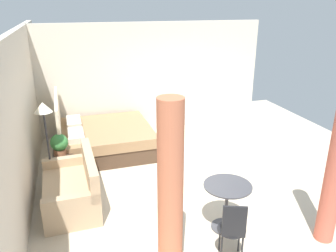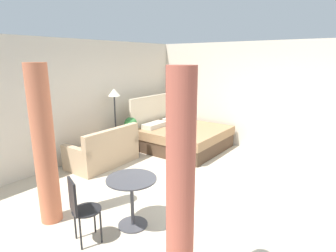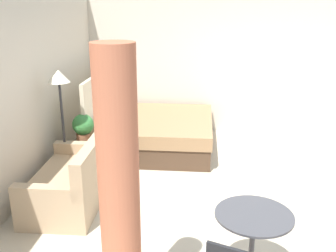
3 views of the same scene
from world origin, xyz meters
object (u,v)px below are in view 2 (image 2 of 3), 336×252
(floor_lamp, at_px, (114,99))
(cafe_chair_near_window, at_px, (80,206))
(bed, at_px, (182,136))
(potted_plant, at_px, (131,125))
(couch, at_px, (104,152))
(nightstand, at_px, (135,141))
(vase, at_px, (137,127))
(balcony_table, at_px, (132,193))

(floor_lamp, bearing_deg, cafe_chair_near_window, -139.58)
(bed, xyz_separation_m, floor_lamp, (-1.34, 1.07, 1.05))
(bed, height_order, potted_plant, bed)
(couch, bearing_deg, floor_lamp, 27.19)
(bed, height_order, nightstand, bed)
(vase, relative_size, balcony_table, 0.32)
(potted_plant, bearing_deg, nightstand, -19.65)
(potted_plant, height_order, cafe_chair_near_window, cafe_chair_near_window)
(bed, distance_m, balcony_table, 3.63)
(bed, bearing_deg, nightstand, 135.96)
(bed, xyz_separation_m, vase, (-0.77, 0.90, 0.27))
(potted_plant, height_order, vase, potted_plant)
(nightstand, bearing_deg, potted_plant, 160.35)
(couch, xyz_separation_m, potted_plant, (1.04, 0.18, 0.41))
(potted_plant, distance_m, balcony_table, 3.30)
(balcony_table, bearing_deg, cafe_chair_near_window, 159.86)
(bed, distance_m, couch, 2.16)
(couch, height_order, vase, couch)
(floor_lamp, height_order, cafe_chair_near_window, floor_lamp)
(potted_plant, xyz_separation_m, cafe_chair_near_window, (-3.00, -2.09, -0.16))
(potted_plant, relative_size, balcony_table, 0.57)
(vase, height_order, cafe_chair_near_window, cafe_chair_near_window)
(nightstand, relative_size, floor_lamp, 0.29)
(nightstand, relative_size, balcony_table, 0.65)
(cafe_chair_near_window, bearing_deg, nightstand, 33.46)
(nightstand, bearing_deg, bed, -44.04)
(bed, distance_m, cafe_chair_near_window, 4.18)
(couch, bearing_deg, vase, 8.13)
(nightstand, xyz_separation_m, vase, (0.12, 0.03, 0.35))
(floor_lamp, relative_size, cafe_chair_near_window, 1.80)
(nightstand, bearing_deg, balcony_table, -136.62)
(nightstand, bearing_deg, cafe_chair_near_window, -146.54)
(floor_lamp, bearing_deg, bed, -38.60)
(nightstand, relative_size, vase, 2.03)
(vase, xyz_separation_m, cafe_chair_near_window, (-3.22, -2.08, -0.05))
(vase, relative_size, floor_lamp, 0.14)
(balcony_table, bearing_deg, floor_lamp, 51.68)
(couch, relative_size, balcony_table, 2.11)
(couch, bearing_deg, bed, -19.34)
(potted_plant, bearing_deg, bed, -42.16)
(nightstand, distance_m, cafe_chair_near_window, 3.73)
(bed, relative_size, couch, 1.32)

